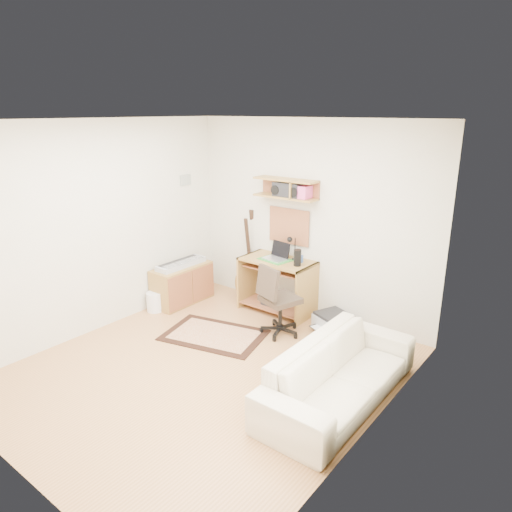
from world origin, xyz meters
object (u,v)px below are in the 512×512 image
Objects in this scene: cabinet at (182,284)px; sofa at (340,364)px; printer at (335,323)px; desk at (277,286)px; task_chair at (280,299)px.

sofa is (2.96, -0.75, 0.11)m from cabinet.
printer is at bearing 29.84° from sofa.
printer is (2.21, 0.56, -0.19)m from cabinet.
printer is (0.93, -0.02, -0.29)m from desk.
cabinet is 1.79× the size of printer.
cabinet is (-1.70, -0.05, -0.18)m from task_chair.
printer is (0.50, 0.52, -0.37)m from task_chair.
desk is at bearing -158.86° from printer.
cabinet is 2.28m from printer.
printer is at bearing 63.75° from task_chair.
desk is 1.09× the size of task_chair.
sofa is at bearing -14.50° from task_chair.
cabinet is 3.06m from sofa.
desk is 1.40m from cabinet.
desk is 2.15m from sofa.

